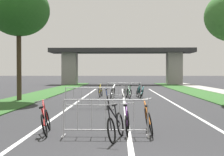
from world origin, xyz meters
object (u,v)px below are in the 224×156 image
at_px(crowd_barrier_nearest, 106,118).
at_px(bicycle_black_6, 116,126).
at_px(bicycle_red_4, 46,121).
at_px(bicycle_orange_8, 148,120).
at_px(bicycle_silver_9, 113,93).
at_px(bicycle_teal_10, 142,93).
at_px(bicycle_purple_3, 127,121).
at_px(bicycle_teal_0, 138,92).
at_px(crowd_barrier_second, 89,98).
at_px(bicycle_white_5, 126,92).
at_px(crowd_barrier_third, 124,90).
at_px(bicycle_blue_2, 108,100).
at_px(bicycle_green_1, 129,93).
at_px(bicycle_yellow_7, 100,92).
at_px(tree_left_pine_far, 19,10).

bearing_deg(crowd_barrier_nearest, bicycle_black_6, -54.06).
bearing_deg(bicycle_red_4, bicycle_orange_8, -4.37).
distance_m(bicycle_orange_8, bicycle_silver_9, 12.19).
height_order(bicycle_silver_9, bicycle_teal_10, bicycle_silver_9).
xyz_separation_m(bicycle_purple_3, bicycle_red_4, (-2.40, -0.16, 0.02)).
xyz_separation_m(bicycle_teal_0, bicycle_black_6, (-1.42, -14.00, -0.00)).
distance_m(crowd_barrier_second, bicycle_white_5, 7.27).
distance_m(crowd_barrier_third, bicycle_silver_9, 0.97).
relative_size(bicycle_blue_2, bicycle_silver_9, 0.97).
xyz_separation_m(crowd_barrier_second, bicycle_red_4, (-0.66, -6.26, -0.16)).
relative_size(crowd_barrier_nearest, bicycle_blue_2, 1.41).
bearing_deg(bicycle_green_1, bicycle_orange_8, -99.74).
height_order(bicycle_white_5, bicycle_silver_9, bicycle_silver_9).
bearing_deg(crowd_barrier_third, bicycle_black_6, -91.67).
relative_size(bicycle_yellow_7, bicycle_silver_9, 0.97).
distance_m(bicycle_teal_0, bicycle_purple_3, 13.13).
bearing_deg(bicycle_teal_10, bicycle_white_5, 154.98).
xyz_separation_m(crowd_barrier_second, crowd_barrier_third, (1.81, 6.61, 0.00)).
height_order(bicycle_teal_0, bicycle_orange_8, bicycle_orange_8).
bearing_deg(tree_left_pine_far, bicycle_orange_8, -54.42).
bearing_deg(bicycle_orange_8, tree_left_pine_far, 124.99).
bearing_deg(bicycle_yellow_7, crowd_barrier_nearest, -81.43).
distance_m(bicycle_yellow_7, bicycle_teal_10, 3.09).
height_order(bicycle_blue_2, bicycle_red_4, bicycle_red_4).
height_order(tree_left_pine_far, bicycle_red_4, tree_left_pine_far).
relative_size(bicycle_black_6, bicycle_orange_8, 0.97).
bearing_deg(bicycle_green_1, bicycle_red_4, -113.53).
xyz_separation_m(bicycle_green_1, bicycle_white_5, (-0.20, 0.84, -0.00)).
height_order(bicycle_purple_3, bicycle_teal_10, bicycle_teal_10).
height_order(crowd_barrier_third, bicycle_white_5, crowd_barrier_third).
height_order(tree_left_pine_far, crowd_barrier_second, tree_left_pine_far).
xyz_separation_m(bicycle_teal_0, bicycle_yellow_7, (-2.74, 0.14, -0.00)).
relative_size(bicycle_black_6, bicycle_teal_10, 1.07).
bearing_deg(tree_left_pine_far, bicycle_purple_3, -56.98).
bearing_deg(crowd_barrier_nearest, bicycle_blue_2, 91.75).
distance_m(crowd_barrier_third, bicycle_teal_0, 1.10).
bearing_deg(tree_left_pine_far, bicycle_teal_10, 14.91).
xyz_separation_m(tree_left_pine_far, bicycle_green_1, (7.02, 2.06, -5.37)).
relative_size(crowd_barrier_nearest, bicycle_white_5, 1.51).
distance_m(bicycle_orange_8, bicycle_teal_10, 12.28).
relative_size(bicycle_green_1, bicycle_silver_9, 0.91).
distance_m(crowd_barrier_third, bicycle_white_5, 0.45).
distance_m(crowd_barrier_second, bicycle_teal_0, 7.55).
bearing_deg(tree_left_pine_far, bicycle_green_1, 16.36).
xyz_separation_m(crowd_barrier_second, bicycle_teal_10, (3.05, 6.22, -0.17)).
height_order(bicycle_red_4, bicycle_teal_10, bicycle_red_4).
bearing_deg(bicycle_silver_9, bicycle_purple_3, -79.50).
xyz_separation_m(bicycle_red_4, bicycle_white_5, (2.59, 13.26, -0.01)).
height_order(bicycle_red_4, bicycle_yellow_7, bicycle_red_4).
distance_m(crowd_barrier_second, bicycle_orange_8, 6.50).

